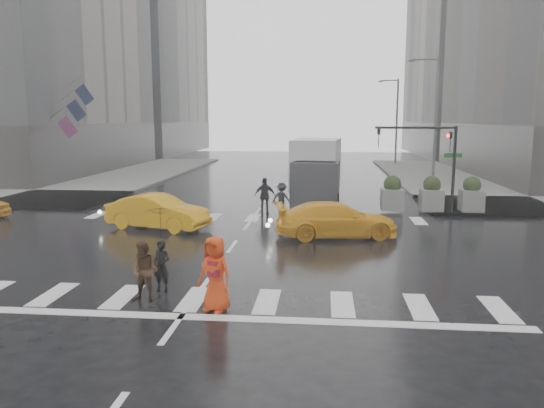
# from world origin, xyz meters

# --- Properties ---
(ground) EXTENTS (120.00, 120.00, 0.00)m
(ground) POSITION_xyz_m (0.00, 0.00, 0.00)
(ground) COLOR black
(ground) RESTS_ON ground
(sidewalk_nw) EXTENTS (35.00, 35.00, 0.15)m
(sidewalk_nw) POSITION_xyz_m (-19.50, 17.50, 0.07)
(sidewalk_nw) COLOR slate
(sidewalk_nw) RESTS_ON ground
(building_nw_far) EXTENTS (26.05, 26.05, 44.00)m
(building_nw_far) POSITION_xyz_m (-29.00, 56.00, 20.19)
(building_nw_far) COLOR slate
(building_nw_far) RESTS_ON ground
(building_ne_far) EXTENTS (26.05, 26.05, 36.00)m
(building_ne_far) POSITION_xyz_m (29.00, 56.00, 16.27)
(building_ne_far) COLOR gray
(building_ne_far) RESTS_ON ground
(road_markings) EXTENTS (18.00, 48.00, 0.01)m
(road_markings) POSITION_xyz_m (0.00, 0.00, 0.01)
(road_markings) COLOR silver
(road_markings) RESTS_ON ground
(traffic_signal_pole) EXTENTS (4.45, 0.42, 4.50)m
(traffic_signal_pole) POSITION_xyz_m (9.01, 8.01, 3.22)
(traffic_signal_pole) COLOR black
(traffic_signal_pole) RESTS_ON ground
(street_lamp_near) EXTENTS (2.15, 0.22, 9.00)m
(street_lamp_near) POSITION_xyz_m (10.87, 18.00, 4.95)
(street_lamp_near) COLOR #59595B
(street_lamp_near) RESTS_ON ground
(street_lamp_far) EXTENTS (2.15, 0.22, 9.00)m
(street_lamp_far) POSITION_xyz_m (10.87, 38.00, 4.95)
(street_lamp_far) COLOR #59595B
(street_lamp_far) RESTS_ON ground
(planter_west) EXTENTS (1.10, 1.10, 1.80)m
(planter_west) POSITION_xyz_m (7.00, 8.20, 0.98)
(planter_west) COLOR slate
(planter_west) RESTS_ON ground
(planter_mid) EXTENTS (1.10, 1.10, 1.80)m
(planter_mid) POSITION_xyz_m (9.00, 8.20, 0.98)
(planter_mid) COLOR slate
(planter_mid) RESTS_ON ground
(planter_east) EXTENTS (1.10, 1.10, 1.80)m
(planter_east) POSITION_xyz_m (11.00, 8.20, 0.98)
(planter_east) COLOR slate
(planter_east) RESTS_ON ground
(flag_cluster) EXTENTS (2.87, 3.06, 4.69)m
(flag_cluster) POSITION_xyz_m (-15.08, 18.50, 5.64)
(flag_cluster) COLOR #59595B
(flag_cluster) RESTS_ON ground
(pedestrian_black) EXTENTS (1.21, 1.22, 2.43)m
(pedestrian_black) POSITION_xyz_m (-1.06, -5.42, 1.68)
(pedestrian_black) COLOR black
(pedestrian_black) RESTS_ON ground
(pedestrian_brown) EXTENTS (0.88, 0.73, 1.64)m
(pedestrian_brown) POSITION_xyz_m (-1.26, -6.25, 0.82)
(pedestrian_brown) COLOR #422A17
(pedestrian_brown) RESTS_ON ground
(pedestrian_orange) EXTENTS (1.12, 0.97, 1.94)m
(pedestrian_orange) POSITION_xyz_m (0.77, -6.80, 0.97)
(pedestrian_orange) COLOR red
(pedestrian_orange) RESTS_ON ground
(pedestrian_far_a) EXTENTS (1.13, 0.73, 1.88)m
(pedestrian_far_a) POSITION_xyz_m (0.47, 7.16, 0.94)
(pedestrian_far_a) COLOR black
(pedestrian_far_a) RESTS_ON ground
(pedestrian_far_b) EXTENTS (1.17, 0.86, 1.62)m
(pedestrian_far_b) POSITION_xyz_m (1.32, 7.24, 0.81)
(pedestrian_far_b) COLOR black
(pedestrian_far_b) RESTS_ON ground
(taxi_mid) EXTENTS (4.88, 2.81, 1.52)m
(taxi_mid) POSITION_xyz_m (-3.85, 2.99, 0.76)
(taxi_mid) COLOR #FFAD0D
(taxi_mid) RESTS_ON ground
(taxi_rear) EXTENTS (4.73, 2.83, 1.46)m
(taxi_rear) POSITION_xyz_m (4.00, 2.10, 0.73)
(taxi_rear) COLOR #FFAD0D
(taxi_rear) RESTS_ON ground
(box_truck) EXTENTS (2.58, 6.89, 3.66)m
(box_truck) POSITION_xyz_m (3.00, 11.18, 1.95)
(box_truck) COLOR silver
(box_truck) RESTS_ON ground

